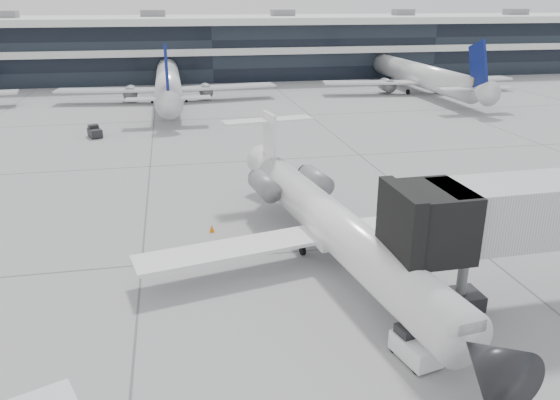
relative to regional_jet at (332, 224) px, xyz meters
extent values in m
plane|color=gray|center=(-0.89, 1.30, -2.22)|extent=(220.00, 220.00, 0.00)
cube|color=black|center=(-0.89, 83.30, 2.78)|extent=(170.00, 22.00, 10.00)
cylinder|color=white|center=(0.12, -0.81, -0.07)|extent=(5.71, 22.56, 2.52)
cone|color=black|center=(1.91, -13.20, -0.07)|extent=(2.87, 2.95, 2.52)
cone|color=white|center=(-1.70, 11.77, 0.21)|extent=(2.80, 3.30, 2.40)
cube|color=white|center=(-6.03, -0.75, -0.72)|extent=(10.56, 4.55, 0.21)
cube|color=white|center=(6.00, 0.99, -0.72)|extent=(10.43, 3.18, 0.21)
cylinder|color=slate|center=(-2.83, 6.51, 0.31)|extent=(1.84, 3.35, 1.40)
cylinder|color=slate|center=(0.87, 7.05, 0.31)|extent=(1.84, 3.35, 1.40)
cube|color=white|center=(-1.62, 11.22, 2.17)|extent=(0.61, 2.44, 4.21)
cube|color=white|center=(-1.68, 11.59, 3.67)|extent=(6.87, 2.44, 0.15)
cylinder|color=black|center=(1.39, -9.60, -1.96)|extent=(0.24, 0.54, 0.52)
cylinder|color=black|center=(-1.54, 0.84, -1.92)|extent=(0.31, 0.62, 0.60)
cylinder|color=black|center=(1.24, 1.24, -1.92)|extent=(0.31, 0.62, 0.60)
cube|color=black|center=(2.75, -6.45, 2.54)|extent=(3.04, 3.70, 3.17)
cylinder|color=slate|center=(4.67, -6.40, -0.63)|extent=(0.50, 0.50, 3.17)
cube|color=black|center=(4.67, -6.40, -1.82)|extent=(2.08, 1.64, 0.79)
imported|color=#CFF019|center=(3.34, -9.06, -1.27)|extent=(0.82, 0.77, 1.89)
cube|color=white|center=(0.78, -9.87, -1.68)|extent=(1.71, 2.37, 0.88)
cube|color=black|center=(0.67, -9.40, -1.10)|extent=(1.24, 1.09, 0.49)
cylinder|color=black|center=(0.08, -9.23, -2.00)|extent=(0.27, 0.46, 0.43)
cylinder|color=black|center=(1.13, -8.99, -2.00)|extent=(0.27, 0.46, 0.43)
cylinder|color=black|center=(0.43, -10.75, -2.00)|extent=(0.27, 0.46, 0.43)
cylinder|color=black|center=(1.48, -10.51, -2.00)|extent=(0.27, 0.46, 0.43)
cone|color=orange|center=(-6.56, 5.30, -1.96)|extent=(0.33, 0.33, 0.51)
cube|color=orange|center=(-6.56, 5.30, -2.20)|extent=(0.45, 0.45, 0.03)
cube|color=black|center=(-17.08, 33.98, -1.71)|extent=(1.86, 2.35, 0.84)
cube|color=black|center=(-17.24, 34.42, -1.15)|extent=(1.26, 1.15, 0.47)
cylinder|color=black|center=(-17.82, 34.50, -2.01)|extent=(0.30, 0.44, 0.41)
cylinder|color=black|center=(-16.86, 34.86, -2.01)|extent=(0.30, 0.44, 0.41)
cylinder|color=black|center=(-17.30, 33.10, -2.01)|extent=(0.30, 0.44, 0.41)
cylinder|color=black|center=(-16.34, 33.46, -2.01)|extent=(0.30, 0.44, 0.41)
camera|label=1|loc=(-8.58, -27.69, 12.08)|focal=35.00mm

